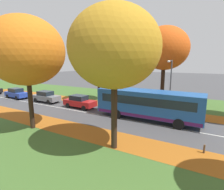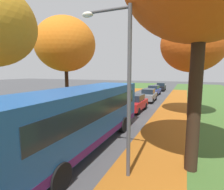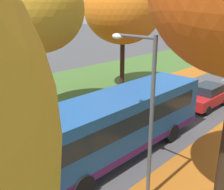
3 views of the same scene
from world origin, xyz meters
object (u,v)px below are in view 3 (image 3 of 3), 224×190
car_red_lead (207,96)px  streetlamp_right (144,102)px  tree_left_mid (123,9)px  bus (118,121)px  tree_left_near (35,9)px

car_red_lead → streetlamp_right: bearing=-77.0°
tree_left_mid → bus: tree_left_mid is taller
tree_left_near → tree_left_mid: size_ratio=0.98×
streetlamp_right → tree_left_near: bearing=170.1°
tree_left_near → tree_left_mid: tree_left_mid is taller
tree_left_mid → streetlamp_right: 14.13m
tree_left_near → streetlamp_right: bearing=-9.9°
streetlamp_right → tree_left_mid: bearing=135.3°
tree_left_near → tree_left_mid: 8.08m
car_red_lead → tree_left_mid: bearing=-174.0°
bus → car_red_lead: bearing=88.8°
tree_left_mid → car_red_lead: (7.40, 0.77, -5.86)m
tree_left_near → car_red_lead: bearing=51.6°
streetlamp_right → car_red_lead: size_ratio=1.41×
tree_left_near → bus: (6.83, -0.12, -4.97)m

